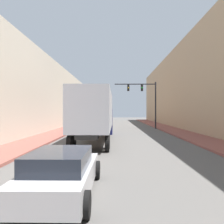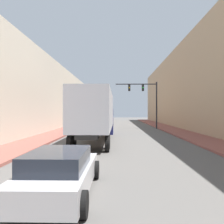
{
  "view_description": "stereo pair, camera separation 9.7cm",
  "coord_description": "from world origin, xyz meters",
  "views": [
    {
      "loc": [
        -0.38,
        0.97,
        2.41
      ],
      "look_at": [
        -0.6,
        15.54,
        2.37
      ],
      "focal_mm": 40.0,
      "sensor_mm": 36.0,
      "label": 1
    },
    {
      "loc": [
        -0.28,
        0.98,
        2.41
      ],
      "look_at": [
        -0.6,
        15.54,
        2.37
      ],
      "focal_mm": 40.0,
      "sensor_mm": 36.0,
      "label": 2
    }
  ],
  "objects": [
    {
      "name": "sidewalk_right",
      "position": [
        6.68,
        30.0,
        0.07
      ],
      "size": [
        2.79,
        80.0,
        0.15
      ],
      "color": "brown",
      "rests_on": "ground"
    },
    {
      "name": "sidewalk_left",
      "position": [
        -6.68,
        30.0,
        0.07
      ],
      "size": [
        2.79,
        80.0,
        0.15
      ],
      "color": "brown",
      "rests_on": "ground"
    },
    {
      "name": "building_right",
      "position": [
        11.08,
        30.0,
        5.8
      ],
      "size": [
        6.0,
        80.0,
        11.6
      ],
      "color": "tan",
      "rests_on": "ground"
    },
    {
      "name": "building_left",
      "position": [
        -11.08,
        30.0,
        4.42
      ],
      "size": [
        6.0,
        80.0,
        8.84
      ],
      "color": "#BCB29E",
      "rests_on": "ground"
    },
    {
      "name": "semi_truck",
      "position": [
        -2.01,
        21.71,
        2.23
      ],
      "size": [
        2.54,
        14.6,
        3.92
      ],
      "color": "#B2B7C1",
      "rests_on": "ground"
    },
    {
      "name": "sedan_car",
      "position": [
        -1.97,
        8.17,
        0.62
      ],
      "size": [
        2.02,
        4.62,
        1.29
      ],
      "color": "#B7B7BC",
      "rests_on": "ground"
    },
    {
      "name": "traffic_signal_gantry",
      "position": [
        3.83,
        35.62,
        4.45
      ],
      "size": [
        5.77,
        0.35,
        6.49
      ],
      "color": "black",
      "rests_on": "ground"
    }
  ]
}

